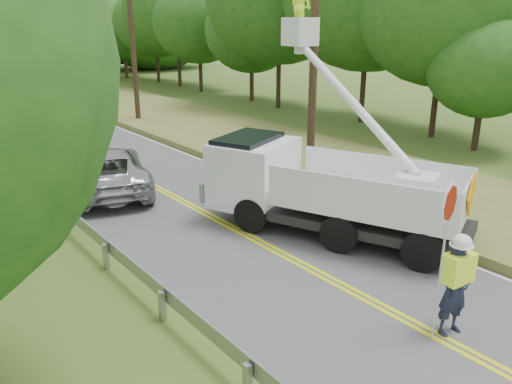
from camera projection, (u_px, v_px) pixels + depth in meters
ground at (438, 338)px, 10.36m from camera, size 140.00×140.00×0.00m
road at (135, 176)px, 20.77m from camera, size 7.20×96.00×0.03m
guardrail at (23, 176)px, 18.93m from camera, size 0.18×48.00×0.77m
utility_poles at (196, 36)px, 24.22m from camera, size 1.60×43.30×10.00m
tall_grass_verge at (269, 147)px, 24.86m from camera, size 7.00×96.00×0.30m
treeline_right at (274, 11)px, 35.11m from camera, size 10.72×53.96×11.91m
flagger at (456, 282)px, 10.12m from camera, size 1.23×0.58×3.31m
bucket_truck at (302, 173)px, 15.54m from camera, size 5.22×8.47×7.32m
suv_silver at (107, 170)px, 18.79m from camera, size 4.30×6.34×1.61m
suv_darkgrey at (14, 123)px, 27.40m from camera, size 2.11×4.96×1.43m
yard_sign at (382, 185)px, 18.12m from camera, size 0.47×0.12×0.69m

